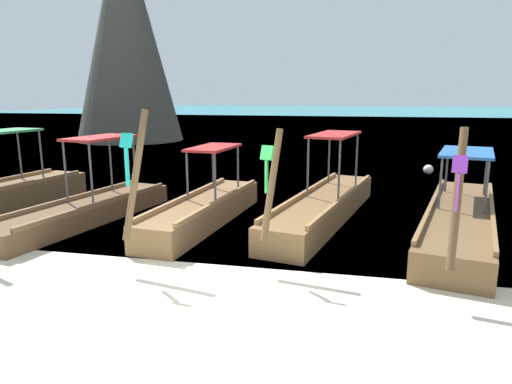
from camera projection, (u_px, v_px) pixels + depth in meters
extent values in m
plane|color=beige|center=(210.00, 297.00, 6.96)|extent=(120.00, 120.00, 0.00)
plane|color=teal|center=(341.00, 116.00, 65.60)|extent=(120.00, 120.00, 0.00)
cylinder|color=#4C4C51|center=(20.00, 154.00, 13.10)|extent=(0.06, 0.06, 1.40)
cylinder|color=#4C4C51|center=(41.00, 156.00, 12.83)|extent=(0.06, 0.06, 1.40)
cube|color=brown|center=(85.00, 213.00, 11.02)|extent=(2.07, 5.39, 0.47)
cube|color=brown|center=(68.00, 199.00, 11.16)|extent=(0.99, 4.79, 0.10)
cube|color=brown|center=(102.00, 203.00, 10.77)|extent=(0.99, 4.79, 0.10)
cylinder|color=#4C4C51|center=(66.00, 173.00, 10.85)|extent=(0.06, 0.06, 1.48)
cylinder|color=#4C4C51|center=(91.00, 175.00, 10.55)|extent=(0.06, 0.06, 1.48)
cylinder|color=#4C4C51|center=(111.00, 164.00, 12.27)|extent=(0.06, 0.06, 1.48)
cylinder|color=#4C4C51|center=(134.00, 165.00, 11.98)|extent=(0.06, 0.06, 1.48)
cube|color=#AD2323|center=(99.00, 138.00, 11.25)|extent=(1.26, 1.93, 0.06)
cube|color=brown|center=(204.00, 212.00, 10.88)|extent=(1.51, 5.15, 0.58)
cube|color=#9F7246|center=(186.00, 197.00, 10.95)|extent=(0.55, 4.65, 0.10)
cube|color=#9F7246|center=(222.00, 199.00, 10.67)|extent=(0.55, 4.65, 0.10)
cylinder|color=brown|center=(136.00, 174.00, 7.99)|extent=(0.21, 0.95, 2.21)
cube|color=#1ECCBC|center=(126.00, 140.00, 7.65)|extent=(0.21, 0.16, 0.25)
cube|color=#1ECCBC|center=(127.00, 167.00, 7.72)|extent=(0.04, 0.08, 0.65)
cylinder|color=#4C4C51|center=(187.00, 176.00, 10.69)|extent=(0.05, 0.05, 1.14)
cylinder|color=#4C4C51|center=(215.00, 178.00, 10.48)|extent=(0.05, 0.05, 1.14)
cylinder|color=#4C4C51|center=(213.00, 167.00, 12.10)|extent=(0.05, 0.05, 1.14)
cylinder|color=#4C4C51|center=(238.00, 168.00, 11.89)|extent=(0.05, 0.05, 1.14)
cube|color=#AD2323|center=(213.00, 148.00, 11.16)|extent=(1.02, 1.80, 0.06)
cube|color=brown|center=(324.00, 208.00, 11.21)|extent=(2.38, 6.46, 0.58)
cube|color=#996C3F|center=(304.00, 193.00, 11.34)|extent=(1.29, 5.75, 0.10)
cube|color=#996C3F|center=(345.00, 197.00, 10.94)|extent=(1.29, 5.75, 0.10)
cylinder|color=brown|center=(272.00, 184.00, 7.93)|extent=(0.29, 0.84, 1.88)
cube|color=green|center=(267.00, 153.00, 7.61)|extent=(0.23, 0.18, 0.25)
cube|color=green|center=(266.00, 177.00, 7.67)|extent=(0.05, 0.08, 0.55)
cylinder|color=#4C4C51|center=(308.00, 168.00, 11.01)|extent=(0.06, 0.06, 1.41)
cylinder|color=#4C4C51|center=(339.00, 170.00, 10.71)|extent=(0.06, 0.06, 1.41)
cylinder|color=#4C4C51|center=(329.00, 158.00, 12.72)|extent=(0.06, 0.06, 1.41)
cylinder|color=#4C4C51|center=(357.00, 160.00, 12.41)|extent=(0.06, 0.06, 1.41)
cube|color=#AD2323|center=(335.00, 135.00, 11.56)|extent=(1.34, 2.26, 0.06)
cube|color=brown|center=(460.00, 222.00, 10.08)|extent=(2.83, 6.85, 0.56)
cube|color=brown|center=(432.00, 204.00, 10.27)|extent=(1.53, 6.04, 0.10)
cube|color=brown|center=(492.00, 210.00, 9.76)|extent=(1.53, 6.04, 0.10)
cylinder|color=brown|center=(457.00, 198.00, 6.66)|extent=(0.32, 0.85, 2.02)
cube|color=purple|center=(460.00, 164.00, 6.38)|extent=(0.23, 0.18, 0.25)
cube|color=purple|center=(457.00, 192.00, 6.44)|extent=(0.05, 0.08, 0.55)
cylinder|color=#4C4C51|center=(440.00, 184.00, 9.95)|extent=(0.06, 0.06, 1.13)
cylinder|color=#4C4C51|center=(487.00, 187.00, 9.57)|extent=(0.06, 0.06, 1.13)
cylinder|color=#4C4C51|center=(447.00, 170.00, 11.73)|extent=(0.06, 0.06, 1.13)
cylinder|color=#4C4C51|center=(486.00, 173.00, 11.35)|extent=(0.06, 0.06, 1.13)
cube|color=#235BA3|center=(467.00, 152.00, 10.53)|extent=(1.58, 2.42, 0.06)
cone|color=#47443D|center=(125.00, 30.00, 29.40)|extent=(6.86, 6.86, 14.07)
cone|color=#4E4B43|center=(106.00, 96.00, 31.34)|extent=(3.07, 3.07, 5.83)
sphere|color=white|center=(428.00, 170.00, 17.61)|extent=(0.37, 0.37, 0.37)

